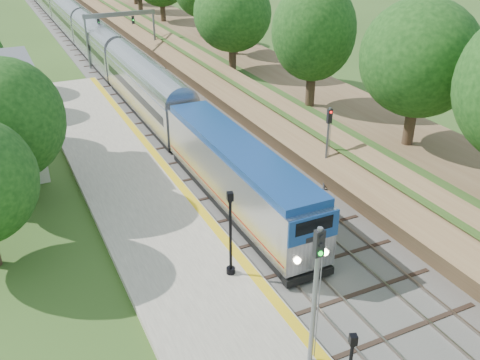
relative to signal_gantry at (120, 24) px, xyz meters
name	(u,v)px	position (x,y,z in m)	size (l,w,h in m)	color
trackbed	(110,56)	(-0.47, 5.01, -4.75)	(9.50, 170.00, 0.28)	#4C4944
platform	(169,244)	(-7.67, -38.99, -4.63)	(6.40, 68.00, 0.38)	gray
yellow_stripe	(216,229)	(-4.82, -38.99, -4.43)	(0.55, 68.00, 0.01)	gold
embankment	(172,35)	(7.88, 5.01, -2.87)	(10.64, 170.00, 11.70)	brown
signal_gantry	(120,24)	(0.00, 0.00, 0.00)	(8.40, 0.38, 6.20)	slate
trees_behind_platform	(33,160)	(-13.64, -34.32, -0.29)	(7.82, 53.32, 7.21)	#332316
train	(71,20)	(-2.47, 20.27, -2.67)	(2.84, 133.20, 4.17)	black
lamppost_far	(230,239)	(-5.81, -43.14, -2.37)	(0.46, 0.46, 4.62)	black
signal_platform	(316,283)	(-5.37, -49.85, -0.53)	(0.37, 0.30, 6.37)	slate
signal_farside	(328,141)	(3.73, -37.21, -1.21)	(0.31, 0.25, 5.72)	slate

